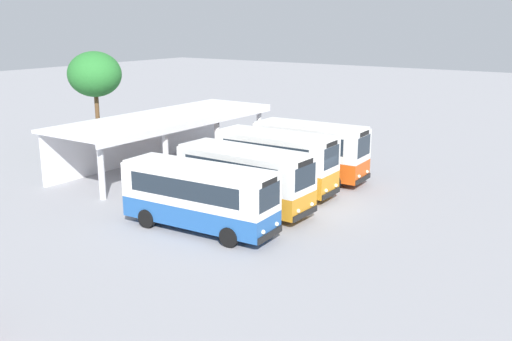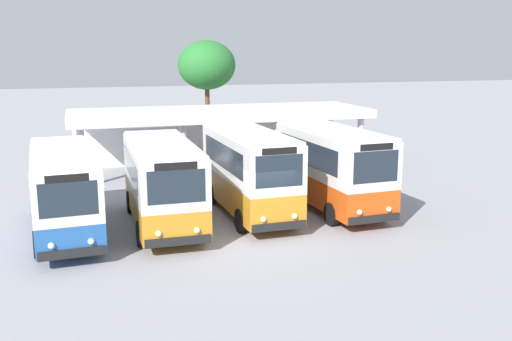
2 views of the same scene
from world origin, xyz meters
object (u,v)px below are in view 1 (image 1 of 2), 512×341
(city_bus_second_in_row, at_px, (245,177))
(waiting_chair_fourth_seat, at_px, (190,158))
(waiting_chair_middle_seat, at_px, (183,160))
(city_bus_fourth_amber, at_px, (310,149))
(waiting_chair_second_from_end, at_px, (176,162))
(city_bus_nearest_orange, at_px, (199,195))
(city_bus_middle_cream, at_px, (276,160))
(waiting_chair_end_by_column, at_px, (170,164))
(waiting_chair_fifth_seat, at_px, (197,156))

(city_bus_second_in_row, height_order, waiting_chair_fourth_seat, city_bus_second_in_row)
(waiting_chair_middle_seat, height_order, waiting_chair_fourth_seat, same)
(city_bus_fourth_amber, xyz_separation_m, waiting_chair_second_from_end, (-2.89, 8.32, -1.36))
(city_bus_nearest_orange, bearing_deg, waiting_chair_fourth_seat, 43.06)
(city_bus_middle_cream, xyz_separation_m, city_bus_fourth_amber, (3.55, -0.19, -0.01))
(waiting_chair_end_by_column, distance_m, waiting_chair_fourth_seat, 2.00)
(city_bus_nearest_orange, height_order, waiting_chair_second_from_end, city_bus_nearest_orange)
(city_bus_nearest_orange, distance_m, waiting_chair_fifth_seat, 12.96)
(city_bus_nearest_orange, height_order, city_bus_middle_cream, city_bus_middle_cream)
(city_bus_middle_cream, relative_size, waiting_chair_fifth_seat, 8.15)
(city_bus_nearest_orange, bearing_deg, city_bus_middle_cream, 3.21)
(city_bus_middle_cream, height_order, waiting_chair_fourth_seat, city_bus_middle_cream)
(waiting_chair_fourth_seat, bearing_deg, waiting_chair_second_from_end, 178.75)
(waiting_chair_second_from_end, distance_m, waiting_chair_fifth_seat, 2.00)
(city_bus_middle_cream, bearing_deg, city_bus_nearest_orange, -176.79)
(city_bus_fourth_amber, bearing_deg, waiting_chair_middle_seat, 104.92)
(city_bus_fourth_amber, bearing_deg, city_bus_middle_cream, 176.94)
(city_bus_second_in_row, relative_size, waiting_chair_middle_seat, 8.41)
(waiting_chair_middle_seat, bearing_deg, waiting_chair_second_from_end, -176.94)
(city_bus_nearest_orange, distance_m, waiting_chair_second_from_end, 11.59)
(city_bus_middle_cream, xyz_separation_m, waiting_chair_fourth_seat, (1.99, 8.10, -1.37))
(waiting_chair_middle_seat, xyz_separation_m, waiting_chair_fourth_seat, (0.66, -0.06, 0.00))
(city_bus_nearest_orange, relative_size, waiting_chair_second_from_end, 8.94)
(city_bus_second_in_row, relative_size, city_bus_middle_cream, 1.03)
(city_bus_middle_cream, bearing_deg, waiting_chair_fifth_seat, 71.74)
(waiting_chair_end_by_column, height_order, waiting_chair_second_from_end, same)
(city_bus_nearest_orange, relative_size, city_bus_middle_cream, 1.10)
(city_bus_fourth_amber, bearing_deg, waiting_chair_second_from_end, 109.16)
(city_bus_nearest_orange, xyz_separation_m, waiting_chair_middle_seat, (8.43, 8.56, -1.20))
(waiting_chair_fourth_seat, bearing_deg, waiting_chair_middle_seat, 174.46)
(city_bus_second_in_row, xyz_separation_m, waiting_chair_middle_seat, (4.88, 8.59, -1.27))
(city_bus_fourth_amber, relative_size, waiting_chair_second_from_end, 8.18)
(city_bus_fourth_amber, bearing_deg, waiting_chair_fifth_seat, 96.20)
(city_bus_middle_cream, xyz_separation_m, waiting_chair_end_by_column, (-0.00, 8.05, -1.37))
(city_bus_fourth_amber, relative_size, waiting_chair_fourth_seat, 8.18)
(city_bus_middle_cream, xyz_separation_m, waiting_chair_middle_seat, (1.33, 8.16, -1.37))
(city_bus_nearest_orange, height_order, waiting_chair_fifth_seat, city_bus_nearest_orange)
(waiting_chair_middle_seat, relative_size, waiting_chair_fourth_seat, 1.00)
(city_bus_middle_cream, relative_size, waiting_chair_end_by_column, 8.15)
(waiting_chair_second_from_end, bearing_deg, city_bus_fourth_amber, -70.84)
(waiting_chair_end_by_column, relative_size, waiting_chair_fifth_seat, 1.00)
(city_bus_nearest_orange, distance_m, city_bus_middle_cream, 7.11)
(city_bus_middle_cream, relative_size, city_bus_fourth_amber, 1.00)
(city_bus_nearest_orange, height_order, waiting_chair_end_by_column, city_bus_nearest_orange)
(city_bus_second_in_row, relative_size, city_bus_fourth_amber, 1.03)
(city_bus_fourth_amber, xyz_separation_m, waiting_chair_fourth_seat, (-1.56, 8.29, -1.36))
(city_bus_second_in_row, distance_m, waiting_chair_end_by_column, 9.27)
(waiting_chair_second_from_end, bearing_deg, city_bus_nearest_orange, -132.32)
(city_bus_fourth_amber, bearing_deg, city_bus_second_in_row, -178.11)
(waiting_chair_fifth_seat, bearing_deg, city_bus_fourth_amber, -83.80)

